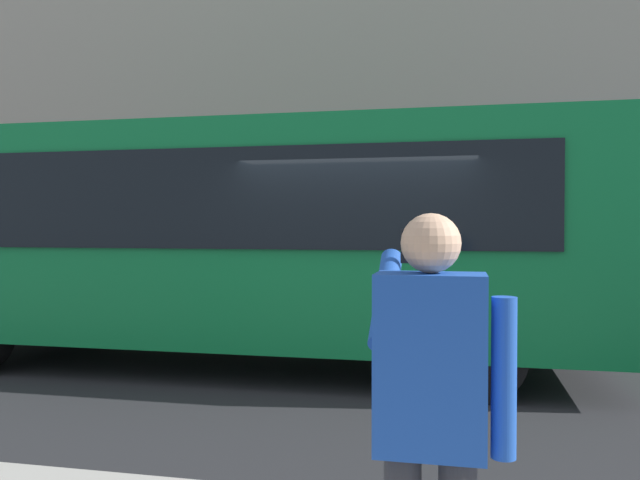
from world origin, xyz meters
TOP-DOWN VIEW (x-y plane):
  - ground_plane at (0.00, 0.00)m, footprint 60.00×60.00m
  - building_facade_far at (-0.02, -6.80)m, footprint 28.00×1.55m
  - red_bus at (1.76, -0.44)m, footprint 9.05×2.54m
  - pedestrian_photographer at (-0.96, 4.99)m, footprint 0.53×0.52m

SIDE VIEW (x-z plane):
  - ground_plane at x=0.00m, z-range 0.00..0.00m
  - pedestrian_photographer at x=-0.96m, z-range 0.29..1.99m
  - red_bus at x=1.76m, z-range 0.14..3.22m
  - building_facade_far at x=-0.02m, z-range -0.01..11.99m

